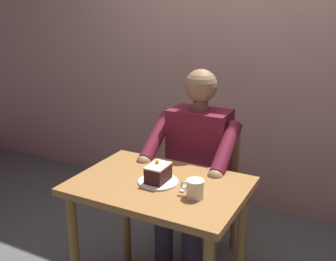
% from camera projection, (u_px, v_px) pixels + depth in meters
% --- Properties ---
extents(cafe_rear_panel, '(6.40, 0.12, 3.00)m').
position_uv_depth(cafe_rear_panel, '(250.00, 20.00, 2.99)').
color(cafe_rear_panel, tan).
rests_on(cafe_rear_panel, ground).
extents(dining_table, '(0.87, 0.61, 0.76)m').
position_uv_depth(dining_table, '(159.00, 204.00, 2.05)').
color(dining_table, olive).
rests_on(dining_table, ground).
extents(chair, '(0.42, 0.42, 0.90)m').
position_uv_depth(chair, '(204.00, 183.00, 2.61)').
color(chair, '#AA773F').
rests_on(chair, ground).
extents(seated_person, '(0.53, 0.58, 1.26)m').
position_uv_depth(seated_person, '(194.00, 170.00, 2.41)').
color(seated_person, maroon).
rests_on(seated_person, ground).
extents(dessert_plate, '(0.20, 0.20, 0.01)m').
position_uv_depth(dessert_plate, '(158.00, 182.00, 2.01)').
color(dessert_plate, white).
rests_on(dessert_plate, dining_table).
extents(cake_slice, '(0.09, 0.14, 0.11)m').
position_uv_depth(cake_slice, '(158.00, 173.00, 2.00)').
color(cake_slice, '#361717').
rests_on(cake_slice, dessert_plate).
extents(coffee_cup, '(0.12, 0.08, 0.09)m').
position_uv_depth(coffee_cup, '(195.00, 188.00, 1.85)').
color(coffee_cup, white).
rests_on(coffee_cup, dining_table).
extents(dessert_spoon, '(0.05, 0.14, 0.01)m').
position_uv_depth(dessert_spoon, '(185.00, 188.00, 1.95)').
color(dessert_spoon, silver).
rests_on(dessert_spoon, dining_table).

